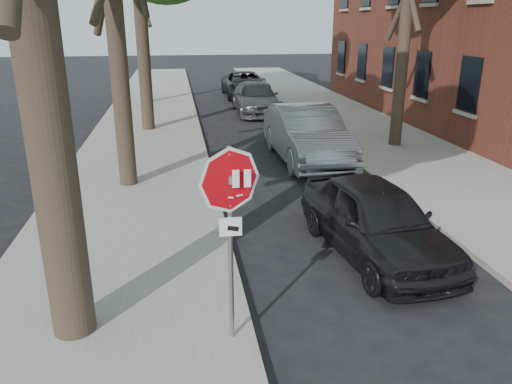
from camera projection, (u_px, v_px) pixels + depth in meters
The scene contains 10 objects.
ground at pixel (283, 339), 6.81m from camera, with size 120.00×120.00×0.00m, color black.
sidewalk_left at pixel (144, 142), 17.62m from camera, with size 4.00×55.00×0.12m, color gray.
sidewalk_right at pixel (372, 134), 18.88m from camera, with size 4.00×55.00×0.12m, color gray.
curb_left at pixel (202, 139), 17.92m from camera, with size 0.12×55.00×0.13m, color #9E9384.
curb_right at pixel (320, 135), 18.58m from camera, with size 0.12×55.00×0.13m, color #9E9384.
stop_sign at pixel (230, 209), 6.04m from camera, with size 0.76×0.34×2.61m.
car_a at pixel (376, 219), 9.06m from camera, with size 1.64×4.06×1.38m, color black.
car_b at pixel (307, 134), 15.21m from camera, with size 1.76×5.04×1.66m, color gray.
car_c at pixel (256, 98), 23.21m from camera, with size 1.95×4.79×1.39m, color #434347.
car_d at pixel (245, 85), 28.10m from camera, with size 2.32×5.02×1.40m, color black.
Camera 1 is at (-1.28, -5.65, 4.11)m, focal length 35.00 mm.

